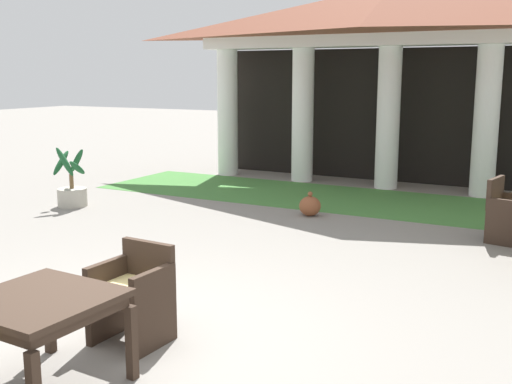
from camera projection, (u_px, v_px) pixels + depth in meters
The scene contains 8 objects.
ground_plane at pixel (100, 346), 5.26m from camera, with size 60.00×60.00×0.00m, color gray.
background_pavilion at pixel (393, 36), 12.12m from camera, with size 8.56×2.73×3.93m.
lawn_strip at pixel (362, 201), 11.29m from camera, with size 10.36×2.47×0.01m, color #47843D.
patio_chair_near_foreground_west at pixel (508, 212), 8.47m from camera, with size 0.60×0.66×0.87m.
patio_table_mid_left at pixel (40, 309), 4.44m from camera, with size 1.01×1.01×0.71m.
patio_chair_mid_left_north at pixel (133, 295), 5.29m from camera, with size 0.59×0.56×0.84m.
potted_palm_left_edge at pixel (72, 190), 10.77m from camera, with size 0.53×0.51×1.06m.
terracotta_urn at pixel (310, 206), 10.06m from camera, with size 0.35×0.35×0.40m.
Camera 1 is at (3.47, -3.74, 2.26)m, focal length 43.78 mm.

